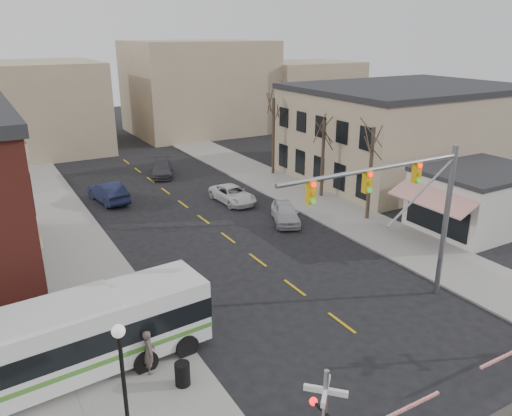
{
  "coord_description": "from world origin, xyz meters",
  "views": [
    {
      "loc": [
        -13.82,
        -13.81,
        13.15
      ],
      "look_at": [
        -0.27,
        9.74,
        3.5
      ],
      "focal_mm": 35.0,
      "sensor_mm": 36.0,
      "label": 1
    }
  ],
  "objects_px": {
    "pedestrian_near": "(149,352)",
    "car_b": "(108,192)",
    "car_a": "(285,213)",
    "pedestrian_far": "(113,310)",
    "street_lamp": "(121,359)",
    "car_c": "(233,194)",
    "traffic_signal_mast": "(409,199)",
    "transit_bus": "(53,344)",
    "trash_bin": "(182,374)",
    "car_d": "(162,169)"
  },
  "relations": [
    {
      "from": "pedestrian_near",
      "to": "car_b",
      "type": "bearing_deg",
      "value": 2.05
    },
    {
      "from": "car_a",
      "to": "pedestrian_far",
      "type": "distance_m",
      "value": 16.35
    },
    {
      "from": "street_lamp",
      "to": "car_c",
      "type": "bearing_deg",
      "value": 54.56
    },
    {
      "from": "traffic_signal_mast",
      "to": "car_c",
      "type": "xyz_separation_m",
      "value": [
        0.32,
        18.67,
        -5.09
      ]
    },
    {
      "from": "transit_bus",
      "to": "car_c",
      "type": "relative_size",
      "value": 2.63
    },
    {
      "from": "traffic_signal_mast",
      "to": "pedestrian_near",
      "type": "height_order",
      "value": "traffic_signal_mast"
    },
    {
      "from": "transit_bus",
      "to": "street_lamp",
      "type": "bearing_deg",
      "value": -69.54
    },
    {
      "from": "pedestrian_near",
      "to": "traffic_signal_mast",
      "type": "bearing_deg",
      "value": -82.89
    },
    {
      "from": "street_lamp",
      "to": "trash_bin",
      "type": "xyz_separation_m",
      "value": [
        2.6,
        1.61,
        -2.66
      ]
    },
    {
      "from": "transit_bus",
      "to": "street_lamp",
      "type": "height_order",
      "value": "street_lamp"
    },
    {
      "from": "car_a",
      "to": "car_b",
      "type": "distance_m",
      "value": 14.92
    },
    {
      "from": "traffic_signal_mast",
      "to": "car_a",
      "type": "height_order",
      "value": "traffic_signal_mast"
    },
    {
      "from": "car_b",
      "to": "pedestrian_near",
      "type": "xyz_separation_m",
      "value": [
        -4.13,
        -22.72,
        0.26
      ]
    },
    {
      "from": "car_b",
      "to": "pedestrian_far",
      "type": "height_order",
      "value": "pedestrian_far"
    },
    {
      "from": "street_lamp",
      "to": "pedestrian_far",
      "type": "xyz_separation_m",
      "value": [
        1.37,
        6.98,
        -2.26
      ]
    },
    {
      "from": "trash_bin",
      "to": "pedestrian_near",
      "type": "distance_m",
      "value": 1.69
    },
    {
      "from": "car_c",
      "to": "traffic_signal_mast",
      "type": "bearing_deg",
      "value": -93.89
    },
    {
      "from": "traffic_signal_mast",
      "to": "street_lamp",
      "type": "bearing_deg",
      "value": -172.68
    },
    {
      "from": "car_a",
      "to": "pedestrian_near",
      "type": "bearing_deg",
      "value": -116.46
    },
    {
      "from": "car_c",
      "to": "pedestrian_far",
      "type": "distance_m",
      "value": 18.92
    },
    {
      "from": "traffic_signal_mast",
      "to": "pedestrian_near",
      "type": "xyz_separation_m",
      "value": [
        -12.53,
        1.15,
        -4.68
      ]
    },
    {
      "from": "car_b",
      "to": "car_c",
      "type": "bearing_deg",
      "value": 141.18
    },
    {
      "from": "transit_bus",
      "to": "car_a",
      "type": "bearing_deg",
      "value": 30.74
    },
    {
      "from": "car_b",
      "to": "car_d",
      "type": "bearing_deg",
      "value": -149.23
    },
    {
      "from": "car_b",
      "to": "pedestrian_far",
      "type": "distance_m",
      "value": 19.26
    },
    {
      "from": "trash_bin",
      "to": "street_lamp",
      "type": "bearing_deg",
      "value": -148.27
    },
    {
      "from": "transit_bus",
      "to": "pedestrian_far",
      "type": "relative_size",
      "value": 7.18
    },
    {
      "from": "transit_bus",
      "to": "street_lamp",
      "type": "relative_size",
      "value": 2.86
    },
    {
      "from": "car_d",
      "to": "trash_bin",
      "type": "bearing_deg",
      "value": -87.02
    },
    {
      "from": "car_a",
      "to": "car_c",
      "type": "relative_size",
      "value": 0.89
    },
    {
      "from": "car_d",
      "to": "traffic_signal_mast",
      "type": "bearing_deg",
      "value": -64.82
    },
    {
      "from": "transit_bus",
      "to": "street_lamp",
      "type": "distance_m",
      "value": 4.75
    },
    {
      "from": "car_c",
      "to": "pedestrian_near",
      "type": "distance_m",
      "value": 21.73
    },
    {
      "from": "street_lamp",
      "to": "car_a",
      "type": "distance_m",
      "value": 21.68
    },
    {
      "from": "street_lamp",
      "to": "car_b",
      "type": "height_order",
      "value": "street_lamp"
    },
    {
      "from": "transit_bus",
      "to": "car_a",
      "type": "xyz_separation_m",
      "value": [
        17.42,
        10.36,
        -1.08
      ]
    },
    {
      "from": "car_c",
      "to": "pedestrian_far",
      "type": "height_order",
      "value": "pedestrian_far"
    },
    {
      "from": "car_a",
      "to": "car_d",
      "type": "relative_size",
      "value": 0.9
    },
    {
      "from": "car_c",
      "to": "car_b",
      "type": "bearing_deg",
      "value": 146.27
    },
    {
      "from": "street_lamp",
      "to": "car_d",
      "type": "distance_m",
      "value": 33.38
    },
    {
      "from": "car_a",
      "to": "car_b",
      "type": "xyz_separation_m",
      "value": [
        -9.96,
        11.12,
        0.09
      ]
    },
    {
      "from": "street_lamp",
      "to": "trash_bin",
      "type": "height_order",
      "value": "street_lamp"
    },
    {
      "from": "street_lamp",
      "to": "car_d",
      "type": "xyz_separation_m",
      "value": [
        12.35,
        30.91,
        -2.57
      ]
    },
    {
      "from": "trash_bin",
      "to": "car_c",
      "type": "bearing_deg",
      "value": 57.59
    },
    {
      "from": "car_a",
      "to": "trash_bin",
      "type": "bearing_deg",
      "value": -111.5
    },
    {
      "from": "car_a",
      "to": "car_d",
      "type": "bearing_deg",
      "value": 126.11
    },
    {
      "from": "pedestrian_far",
      "to": "car_c",
      "type": "bearing_deg",
      "value": -10.39
    },
    {
      "from": "car_c",
      "to": "transit_bus",
      "type": "bearing_deg",
      "value": -137.74
    },
    {
      "from": "car_b",
      "to": "car_d",
      "type": "relative_size",
      "value": 1.05
    },
    {
      "from": "traffic_signal_mast",
      "to": "pedestrian_far",
      "type": "bearing_deg",
      "value": 158.27
    }
  ]
}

